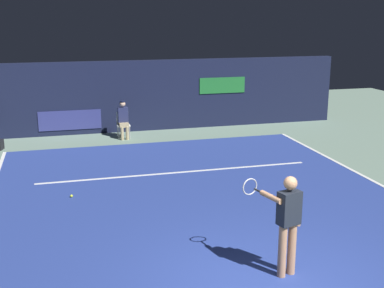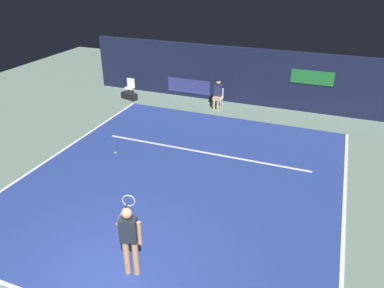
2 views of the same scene
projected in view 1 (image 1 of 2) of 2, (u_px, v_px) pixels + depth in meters
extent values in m
plane|color=slate|center=(195.00, 196.00, 12.00)|extent=(29.87, 29.87, 0.00)
cube|color=navy|center=(195.00, 196.00, 12.00)|extent=(9.63, 10.68, 0.01)
cube|color=white|center=(370.00, 179.00, 13.19)|extent=(0.10, 10.68, 0.01)
cube|color=white|center=(177.00, 173.00, 13.75)|extent=(7.51, 0.10, 0.01)
cube|color=#141933|center=(143.00, 96.00, 18.57)|extent=(15.26, 0.30, 2.60)
cube|color=navy|center=(70.00, 120.00, 17.94)|extent=(2.20, 0.04, 0.70)
cube|color=#1E6B2D|center=(222.00, 85.00, 19.12)|extent=(1.80, 0.04, 0.60)
cylinder|color=tan|center=(292.00, 249.00, 8.29)|extent=(0.14, 0.14, 0.92)
cylinder|color=tan|center=(282.00, 251.00, 8.20)|extent=(0.14, 0.14, 0.92)
cube|color=#1E232D|center=(289.00, 208.00, 8.06)|extent=(0.40, 0.30, 0.56)
sphere|color=tan|center=(290.00, 183.00, 7.95)|extent=(0.22, 0.22, 0.22)
cylinder|color=tan|center=(271.00, 197.00, 8.11)|extent=(0.21, 0.51, 0.09)
cylinder|color=tan|center=(299.00, 210.00, 8.20)|extent=(0.09, 0.09, 0.56)
cylinder|color=black|center=(260.00, 192.00, 8.36)|extent=(0.11, 0.30, 0.03)
torus|color=#B2B2B7|center=(250.00, 187.00, 8.60)|extent=(0.30, 0.10, 0.30)
cube|color=white|center=(123.00, 125.00, 17.54)|extent=(0.45, 0.41, 0.04)
cube|color=white|center=(122.00, 118.00, 17.67)|extent=(0.42, 0.04, 0.42)
cylinder|color=#B2B2B7|center=(119.00, 133.00, 17.39)|extent=(0.03, 0.03, 0.46)
cylinder|color=#B2B2B7|center=(130.00, 132.00, 17.49)|extent=(0.03, 0.03, 0.46)
cylinder|color=#B2B2B7|center=(118.00, 131.00, 17.71)|extent=(0.03, 0.03, 0.46)
cylinder|color=#B2B2B7|center=(128.00, 130.00, 17.81)|extent=(0.03, 0.03, 0.46)
cube|color=tan|center=(124.00, 125.00, 17.46)|extent=(0.33, 0.40, 0.14)
cylinder|color=tan|center=(122.00, 133.00, 17.33)|extent=(0.11, 0.11, 0.46)
cylinder|color=tan|center=(127.00, 133.00, 17.38)|extent=(0.11, 0.11, 0.46)
cube|color=#23284C|center=(123.00, 115.00, 17.49)|extent=(0.34, 0.22, 0.52)
sphere|color=#DBAD89|center=(123.00, 104.00, 17.39)|extent=(0.20, 0.20, 0.20)
cylinder|color=#141933|center=(122.00, 101.00, 17.37)|extent=(0.19, 0.19, 0.04)
sphere|color=#CCE033|center=(71.00, 196.00, 11.88)|extent=(0.07, 0.07, 0.07)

